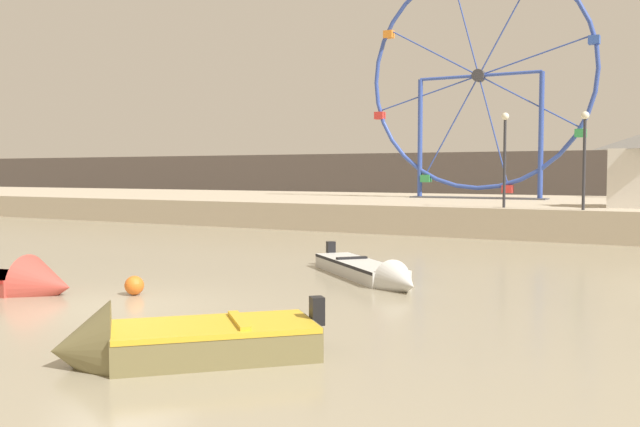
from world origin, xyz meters
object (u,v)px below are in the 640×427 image
ferris_wheel_blue_frame (479,79)px  promenade_lamp_near (505,146)px  motorboat_olive_wood (167,342)px  motorboat_pale_grey (373,272)px  promenade_lamp_far (584,146)px  mooring_buoy_orange (134,285)px

ferris_wheel_blue_frame → promenade_lamp_near: (4.00, -9.57, -4.12)m
motorboat_olive_wood → motorboat_pale_grey: size_ratio=0.79×
motorboat_olive_wood → promenade_lamp_near: bearing=-133.0°
promenade_lamp_far → motorboat_pale_grey: bearing=-103.5°
ferris_wheel_blue_frame → mooring_buoy_orange: 28.63m
motorboat_pale_grey → promenade_lamp_near: 13.91m
motorboat_olive_wood → promenade_lamp_near: promenade_lamp_near is taller
mooring_buoy_orange → promenade_lamp_far: bearing=68.4°
motorboat_pale_grey → mooring_buoy_orange: 5.97m
mooring_buoy_orange → ferris_wheel_blue_frame: bearing=90.5°
mooring_buoy_orange → motorboat_pale_grey: bearing=49.8°
motorboat_olive_wood → mooring_buoy_orange: bearing=-86.5°
promenade_lamp_near → mooring_buoy_orange: bearing=-101.8°
ferris_wheel_blue_frame → promenade_lamp_far: bearing=-53.9°
motorboat_olive_wood → promenade_lamp_far: promenade_lamp_far is taller
motorboat_pale_grey → mooring_buoy_orange: (-3.85, -4.56, 0.00)m
promenade_lamp_near → mooring_buoy_orange: size_ratio=9.09×
motorboat_pale_grey → promenade_lamp_far: size_ratio=1.20×
motorboat_olive_wood → motorboat_pale_grey: (-0.61, 8.53, -0.06)m
motorboat_olive_wood → promenade_lamp_far: (2.51, 21.60, 3.56)m
promenade_lamp_far → promenade_lamp_near: bearing=174.0°
ferris_wheel_blue_frame → mooring_buoy_orange: (0.26, -27.55, -7.80)m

